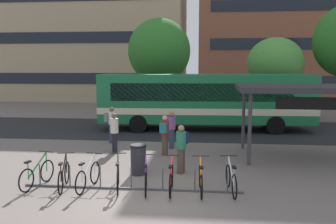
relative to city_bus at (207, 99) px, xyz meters
name	(u,v)px	position (x,y,z in m)	size (l,w,h in m)	color
ground	(146,197)	(-1.70, -10.99, -1.78)	(200.00, 200.00, 0.00)	#6B605B
bus_lane_asphalt	(177,129)	(-1.70, 0.00, -1.77)	(80.00, 7.20, 0.01)	#232326
city_bus	(207,99)	(0.00, 0.00, 0.00)	(12.11, 3.02, 3.20)	#196B3D
bike_rack	(131,187)	(-2.23, -10.45, -1.68)	(6.62, 0.11, 0.70)	#47474C
parked_bicycle_green_0	(37,174)	(-5.15, -10.48, -1.39)	(0.52, 1.70, 0.99)	black
parked_bicycle_black_1	(64,176)	(-4.26, -10.58, -1.39)	(0.55, 1.70, 0.99)	black
parked_bicycle_white_2	(88,176)	(-3.53, -10.52, -1.39)	(0.52, 1.72, 0.99)	black
parked_bicycle_black_3	(118,177)	(-2.64, -10.45, -1.39)	(0.58, 1.69, 0.99)	black
parked_bicycle_purple_4	(146,178)	(-1.78, -10.51, -1.39)	(0.52, 1.71, 0.99)	black
parked_bicycle_red_5	(171,179)	(-1.03, -10.54, -1.39)	(0.52, 1.72, 0.99)	black
parked_bicycle_orange_6	(201,180)	(-0.17, -10.53, -1.39)	(0.52, 1.72, 0.99)	black
parked_bicycle_silver_7	(231,180)	(0.71, -10.41, -1.39)	(0.52, 1.72, 0.99)	black
transit_shelter	(310,90)	(4.02, -6.04, 0.95)	(5.70, 3.68, 2.91)	#38383D
commuter_grey_pack_0	(172,127)	(-1.54, -4.83, -0.82)	(0.37, 0.54, 1.65)	#2D3851
commuter_grey_pack_1	(111,122)	(-4.51, -4.10, -0.77)	(0.55, 0.38, 1.74)	#2D3851
commuter_teal_pack_2	(165,132)	(-1.72, -6.17, -0.82)	(0.39, 0.56, 1.66)	#47382D
commuter_navy_pack_3	(181,145)	(-0.86, -8.62, -0.80)	(0.45, 0.59, 1.69)	#47382D
commuter_grey_pack_4	(114,130)	(-3.91, -5.88, -0.81)	(0.48, 0.60, 1.68)	black
trash_bin	(138,159)	(-2.31, -8.91, -1.26)	(0.55, 0.55, 1.03)	#232328
street_tree_0	(159,51)	(-3.43, 5.43, 2.95)	(4.48, 4.48, 7.07)	brown
street_tree_2	(275,63)	(4.56, 4.29, 2.08)	(3.74, 3.74, 5.57)	brown
building_left_wing	(81,28)	(-14.51, 20.65, 6.29)	(23.77, 12.53, 16.13)	tan
building_right_wing	(286,1)	(8.63, 21.54, 9.05)	(18.87, 12.58, 21.64)	brown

